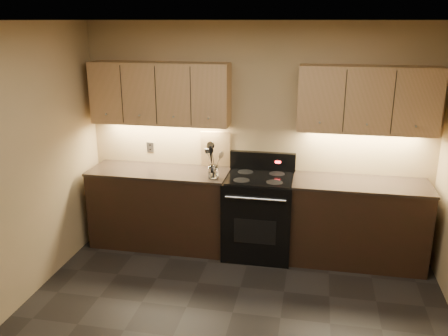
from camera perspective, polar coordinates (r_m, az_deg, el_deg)
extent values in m
plane|color=silver|center=(3.37, -0.08, 17.34)|extent=(4.00, 4.00, 0.00)
cube|color=tan|center=(5.50, 3.96, 3.67)|extent=(4.00, 0.04, 2.60)
cube|color=black|center=(5.72, -7.64, -4.85)|extent=(1.60, 0.60, 0.90)
cube|color=#3A2C25|center=(5.56, -7.83, -0.41)|extent=(1.62, 0.62, 0.03)
cube|color=black|center=(5.47, 15.79, -6.45)|extent=(1.44, 0.60, 0.90)
cube|color=#3A2C25|center=(5.31, 16.20, -1.85)|extent=(1.46, 0.62, 0.03)
cube|color=black|center=(5.45, 4.18, -5.78)|extent=(0.76, 0.65, 0.92)
cube|color=black|center=(5.28, 4.29, -1.15)|extent=(0.70, 0.60, 0.01)
cube|color=black|center=(5.52, 4.67, 0.81)|extent=(0.76, 0.07, 0.22)
cube|color=red|center=(5.47, 6.50, 0.71)|extent=(0.06, 0.00, 0.03)
cylinder|color=silver|center=(5.01, 3.79, -3.72)|extent=(0.65, 0.02, 0.02)
cube|color=black|center=(5.17, 3.72, -7.66)|extent=(0.46, 0.00, 0.28)
cylinder|color=black|center=(5.16, 2.11, -1.48)|extent=(0.18, 0.18, 0.00)
cylinder|color=black|center=(5.12, 6.09, -1.72)|extent=(0.18, 0.18, 0.00)
cylinder|color=black|center=(5.45, 2.60, -0.47)|extent=(0.18, 0.18, 0.00)
cylinder|color=black|center=(5.41, 6.38, -0.69)|extent=(0.18, 0.18, 0.00)
cube|color=tan|center=(5.50, -7.71, 8.87)|extent=(1.60, 0.30, 0.70)
cube|color=tan|center=(5.24, 16.89, 7.86)|extent=(1.44, 0.30, 0.70)
cube|color=#B2B5BA|center=(5.84, -8.86, 2.49)|extent=(0.08, 0.01, 0.12)
cylinder|color=white|center=(5.23, -1.30, -0.45)|extent=(0.14, 0.14, 0.14)
cylinder|color=white|center=(5.25, -1.29, -1.09)|extent=(0.11, 0.11, 0.02)
cube|color=tan|center=(5.58, -1.02, 2.28)|extent=(0.35, 0.11, 0.43)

